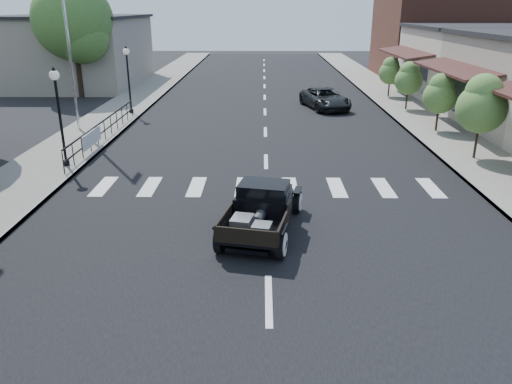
{
  "coord_description": "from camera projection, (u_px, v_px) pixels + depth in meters",
  "views": [
    {
      "loc": [
        -0.15,
        -12.04,
        5.82
      ],
      "look_at": [
        -0.32,
        0.89,
        1.0
      ],
      "focal_mm": 35.0,
      "sensor_mm": 36.0,
      "label": 1
    }
  ],
  "objects": [
    {
      "name": "small_tree_d",
      "position": [
        408.0,
        86.0,
        28.93
      ],
      "size": [
        1.58,
        1.58,
        2.63
      ],
      "primitive_type": null,
      "color": "#4D7435",
      "rests_on": "sidewalk_right"
    },
    {
      "name": "big_tree_far",
      "position": [
        75.0,
        39.0,
        32.75
      ],
      "size": [
        5.17,
        5.17,
        7.59
      ],
      "primitive_type": null,
      "color": "#3D642A",
      "rests_on": "ground"
    },
    {
      "name": "small_tree_c",
      "position": [
        439.0,
        103.0,
        23.82
      ],
      "size": [
        1.58,
        1.58,
        2.64
      ],
      "primitive_type": null,
      "color": "#4D7435",
      "rests_on": "sidewalk_right"
    },
    {
      "name": "storefront_far",
      "position": [
        492.0,
        64.0,
        32.95
      ],
      "size": [
        10.0,
        9.0,
        4.5
      ],
      "primitive_type": "cube",
      "color": "beige",
      "rests_on": "ground"
    },
    {
      "name": "railing",
      "position": [
        104.0,
        128.0,
        22.54
      ],
      "size": [
        0.08,
        10.0,
        1.0
      ],
      "primitive_type": null,
      "color": "black",
      "rests_on": "sidewalk_left"
    },
    {
      "name": "sidewalk_left",
      "position": [
        111.0,
        118.0,
        27.44
      ],
      "size": [
        3.0,
        80.0,
        0.15
      ],
      "primitive_type": "cube",
      "color": "gray",
      "rests_on": "ground"
    },
    {
      "name": "road_markings",
      "position": [
        266.0,
        143.0,
        22.68
      ],
      "size": [
        12.0,
        60.0,
        0.06
      ],
      "primitive_type": null,
      "color": "silver",
      "rests_on": "ground"
    },
    {
      "name": "flagpole",
      "position": [
        63.0,
        3.0,
        22.58
      ],
      "size": [
        0.12,
        0.12,
        11.63
      ],
      "primitive_type": "cylinder",
      "color": "silver",
      "rests_on": "sidewalk_left"
    },
    {
      "name": "far_building_right",
      "position": [
        449.0,
        36.0,
        41.88
      ],
      "size": [
        11.0,
        10.0,
        7.0
      ],
      "primitive_type": "cube",
      "color": "brown",
      "rests_on": "ground"
    },
    {
      "name": "banner",
      "position": [
        93.0,
        144.0,
        20.74
      ],
      "size": [
        0.04,
        2.2,
        0.6
      ],
      "primitive_type": null,
      "color": "silver",
      "rests_on": "sidewalk_left"
    },
    {
      "name": "ground",
      "position": [
        267.0,
        239.0,
        13.31
      ],
      "size": [
        120.0,
        120.0,
        0.0
      ],
      "primitive_type": "plane",
      "color": "black",
      "rests_on": "ground"
    },
    {
      "name": "sidewalk_right",
      "position": [
        421.0,
        118.0,
        27.23
      ],
      "size": [
        3.0,
        80.0,
        0.15
      ],
      "primitive_type": "cube",
      "color": "gray",
      "rests_on": "ground"
    },
    {
      "name": "small_tree_b",
      "position": [
        480.0,
        118.0,
        19.35
      ],
      "size": [
        1.91,
        1.91,
        3.18
      ],
      "primitive_type": null,
      "color": "#4D7435",
      "rests_on": "sidewalk_right"
    },
    {
      "name": "road",
      "position": [
        265.0,
        119.0,
        27.36
      ],
      "size": [
        14.0,
        80.0,
        0.02
      ],
      "primitive_type": "cube",
      "color": "black",
      "rests_on": "ground"
    },
    {
      "name": "lamp_post_b",
      "position": [
        60.0,
        118.0,
        18.33
      ],
      "size": [
        0.36,
        0.36,
        3.67
      ],
      "primitive_type": null,
      "color": "black",
      "rests_on": "sidewalk_left"
    },
    {
      "name": "second_car",
      "position": [
        325.0,
        99.0,
        29.99
      ],
      "size": [
        3.06,
        4.76,
        1.22
      ],
      "primitive_type": "imported",
      "rotation": [
        0.0,
        0.0,
        0.25
      ],
      "color": "black",
      "rests_on": "ground"
    },
    {
      "name": "hotrod_pickup",
      "position": [
        262.0,
        208.0,
        13.48
      ],
      "size": [
        2.68,
        4.34,
        1.4
      ],
      "primitive_type": null,
      "rotation": [
        0.0,
        0.0,
        -0.21
      ],
      "color": "black",
      "rests_on": "ground"
    },
    {
      "name": "lamp_post_c",
      "position": [
        129.0,
        80.0,
        27.7
      ],
      "size": [
        0.36,
        0.36,
        3.67
      ],
      "primitive_type": null,
      "color": "black",
      "rests_on": "sidewalk_left"
    },
    {
      "name": "small_tree_e",
      "position": [
        390.0,
        78.0,
        33.07
      ],
      "size": [
        1.49,
        1.49,
        2.48
      ],
      "primitive_type": null,
      "color": "#4D7435",
      "rests_on": "sidewalk_right"
    },
    {
      "name": "low_building_left",
      "position": [
        72.0,
        52.0,
        38.85
      ],
      "size": [
        10.0,
        12.0,
        5.0
      ],
      "primitive_type": "cube",
      "color": "gray",
      "rests_on": "ground"
    }
  ]
}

